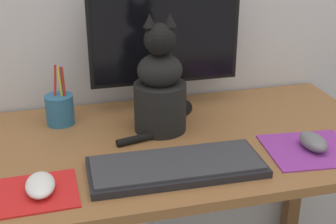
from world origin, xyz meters
name	(u,v)px	position (x,y,z in m)	size (l,w,h in m)	color
desk	(161,176)	(0.00, 0.00, 0.62)	(1.25, 0.61, 0.72)	brown
monitor	(165,44)	(0.06, 0.21, 0.93)	(0.45, 0.17, 0.38)	black
keyboard	(177,166)	(0.00, -0.16, 0.74)	(0.42, 0.18, 0.02)	black
mousepad_left	(36,193)	(-0.33, -0.18, 0.73)	(0.19, 0.16, 0.00)	red
mousepad_right	(310,150)	(0.36, -0.15, 0.73)	(0.24, 0.22, 0.00)	purple
computer_mouse_left	(40,185)	(-0.31, -0.18, 0.74)	(0.06, 0.10, 0.03)	white
computer_mouse_right	(313,142)	(0.37, -0.15, 0.75)	(0.06, 0.10, 0.04)	slate
cat	(160,89)	(0.02, 0.07, 0.85)	(0.22, 0.17, 0.33)	black
pen_cup	(60,109)	(-0.25, 0.18, 0.77)	(0.08, 0.08, 0.17)	#286089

